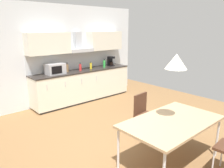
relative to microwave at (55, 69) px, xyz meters
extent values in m
cube|color=brown|center=(-0.21, -2.68, -1.06)|extent=(8.09, 8.95, 0.02)
cube|color=silver|center=(-0.21, 0.36, 0.31)|extent=(6.47, 0.10, 2.74)
cube|color=#333333|center=(0.87, 0.00, -1.03)|extent=(2.93, 0.56, 0.05)
cube|color=silver|center=(0.87, 0.00, -0.59)|extent=(3.05, 0.61, 0.83)
cube|color=#282321|center=(0.87, 0.00, -0.16)|extent=(3.07, 0.63, 0.03)
cube|color=silver|center=(-0.41, -0.31, -0.38)|extent=(0.01, 0.01, 0.14)
cube|color=silver|center=(0.10, -0.31, -0.38)|extent=(0.01, 0.01, 0.14)
cube|color=silver|center=(0.61, -0.31, -0.38)|extent=(0.01, 0.01, 0.14)
cube|color=silver|center=(1.12, -0.31, -0.38)|extent=(0.01, 0.01, 0.14)
cube|color=silver|center=(0.87, 0.29, 0.10)|extent=(3.05, 0.02, 0.48)
cube|color=silver|center=(-0.08, 0.14, 0.66)|extent=(1.17, 0.34, 0.56)
cube|color=silver|center=(1.81, 0.14, 0.66)|extent=(1.17, 0.34, 0.56)
cube|color=#B7BABF|center=(0.87, 0.12, 0.43)|extent=(0.72, 0.40, 0.10)
cube|color=#B7BABF|center=(0.87, 0.23, 0.68)|extent=(0.20, 0.16, 0.51)
cube|color=#ADADB2|center=(0.00, 0.00, 0.00)|extent=(0.48, 0.34, 0.28)
cube|color=black|center=(-0.04, -0.17, 0.00)|extent=(0.29, 0.01, 0.20)
cube|color=black|center=(1.96, 0.00, -0.13)|extent=(0.18, 0.18, 0.02)
cylinder|color=black|center=(1.96, -0.01, -0.06)|extent=(0.12, 0.12, 0.12)
cube|color=black|center=(1.96, 0.06, 0.01)|extent=(0.16, 0.08, 0.30)
cube|color=black|center=(1.96, -0.01, 0.13)|extent=(0.18, 0.16, 0.06)
cylinder|color=red|center=(0.76, -0.03, -0.05)|extent=(0.07, 0.07, 0.19)
cylinder|color=black|center=(0.76, -0.03, 0.07)|extent=(0.03, 0.03, 0.04)
cylinder|color=green|center=(1.63, -0.06, -0.03)|extent=(0.08, 0.08, 0.21)
cylinder|color=black|center=(1.63, -0.06, 0.10)|extent=(0.03, 0.03, 0.05)
cylinder|color=yellow|center=(1.15, -0.01, -0.05)|extent=(0.07, 0.07, 0.18)
cylinder|color=black|center=(1.15, -0.01, 0.06)|extent=(0.03, 0.03, 0.04)
cylinder|color=brown|center=(0.39, 0.06, -0.03)|extent=(0.08, 0.08, 0.21)
cylinder|color=black|center=(0.39, 0.06, 0.09)|extent=(0.03, 0.03, 0.05)
cube|color=tan|center=(0.13, -3.54, -0.35)|extent=(1.60, 0.94, 0.04)
cylinder|color=silver|center=(0.87, -3.95, -0.71)|extent=(0.04, 0.04, 0.69)
cylinder|color=silver|center=(-0.61, -3.13, -0.71)|extent=(0.04, 0.04, 0.69)
cylinder|color=silver|center=(0.87, -3.13, -0.71)|extent=(0.04, 0.04, 0.69)
cube|color=#4C2D1E|center=(0.49, -2.77, -0.60)|extent=(0.44, 0.44, 0.04)
cube|color=#4C2D1E|center=(0.47, -2.59, -0.38)|extent=(0.38, 0.08, 0.40)
cylinder|color=silver|center=(0.68, -2.92, -0.84)|extent=(0.02, 0.02, 0.43)
cylinder|color=silver|center=(0.34, -2.96, -0.84)|extent=(0.02, 0.02, 0.43)
cylinder|color=silver|center=(0.64, -2.58, -0.84)|extent=(0.02, 0.02, 0.43)
cylinder|color=silver|center=(0.30, -2.62, -0.84)|extent=(0.02, 0.02, 0.43)
cylinder|color=silver|center=(0.31, -4.15, -0.84)|extent=(0.02, 0.02, 0.43)
cylinder|color=silver|center=(0.65, -4.13, -0.84)|extent=(0.02, 0.02, 0.43)
cone|color=silver|center=(0.13, -3.54, 0.58)|extent=(0.32, 0.32, 0.22)
camera|label=1|loc=(-2.60, -5.27, 1.05)|focal=35.00mm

